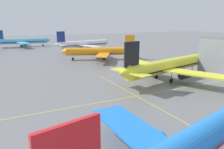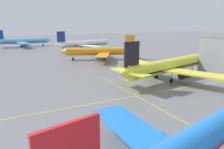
{
  "view_description": "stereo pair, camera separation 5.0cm",
  "coord_description": "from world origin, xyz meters",
  "px_view_note": "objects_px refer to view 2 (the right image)",
  "views": [
    {
      "loc": [
        -27.93,
        -6.29,
        17.75
      ],
      "look_at": [
        -2.06,
        45.38,
        3.64
      ],
      "focal_mm": 34.81,
      "sensor_mm": 36.0,
      "label": 1
    },
    {
      "loc": [
        -27.89,
        -6.32,
        17.75
      ],
      "look_at": [
        -2.06,
        45.38,
        3.64
      ],
      "focal_mm": 34.81,
      "sensor_mm": 36.0,
      "label": 2
    }
  ],
  "objects_px": {
    "airliner_third_row": "(101,51)",
    "airliner_far_right_stand": "(23,41)",
    "airliner_front_gate": "(186,149)",
    "airliner_far_left_stand": "(84,44)",
    "airliner_second_row": "(167,66)"
  },
  "relations": [
    {
      "from": "airliner_second_row",
      "to": "airliner_front_gate",
      "type": "bearing_deg",
      "value": -127.94
    },
    {
      "from": "airliner_second_row",
      "to": "airliner_far_left_stand",
      "type": "distance_m",
      "value": 79.07
    },
    {
      "from": "airliner_front_gate",
      "to": "airliner_far_right_stand",
      "type": "relative_size",
      "value": 0.96
    },
    {
      "from": "airliner_front_gate",
      "to": "airliner_third_row",
      "type": "distance_m",
      "value": 83.13
    },
    {
      "from": "airliner_second_row",
      "to": "airliner_third_row",
      "type": "xyz_separation_m",
      "value": [
        -3.44,
        43.74,
        -0.46
      ]
    },
    {
      "from": "airliner_front_gate",
      "to": "airliner_second_row",
      "type": "height_order",
      "value": "airliner_second_row"
    },
    {
      "from": "airliner_front_gate",
      "to": "airliner_third_row",
      "type": "height_order",
      "value": "airliner_front_gate"
    },
    {
      "from": "airliner_third_row",
      "to": "airliner_far_left_stand",
      "type": "height_order",
      "value": "airliner_far_left_stand"
    },
    {
      "from": "airliner_far_left_stand",
      "to": "airliner_far_right_stand",
      "type": "distance_m",
      "value": 51.01
    },
    {
      "from": "airliner_third_row",
      "to": "airliner_far_right_stand",
      "type": "distance_m",
      "value": 80.11
    },
    {
      "from": "airliner_front_gate",
      "to": "airliner_far_left_stand",
      "type": "relative_size",
      "value": 0.95
    },
    {
      "from": "airliner_second_row",
      "to": "airliner_far_right_stand",
      "type": "height_order",
      "value": "airliner_second_row"
    },
    {
      "from": "airliner_second_row",
      "to": "airliner_far_right_stand",
      "type": "distance_m",
      "value": 122.85
    },
    {
      "from": "airliner_second_row",
      "to": "airliner_third_row",
      "type": "distance_m",
      "value": 43.87
    },
    {
      "from": "airliner_far_left_stand",
      "to": "airliner_second_row",
      "type": "bearing_deg",
      "value": -90.26
    }
  ]
}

